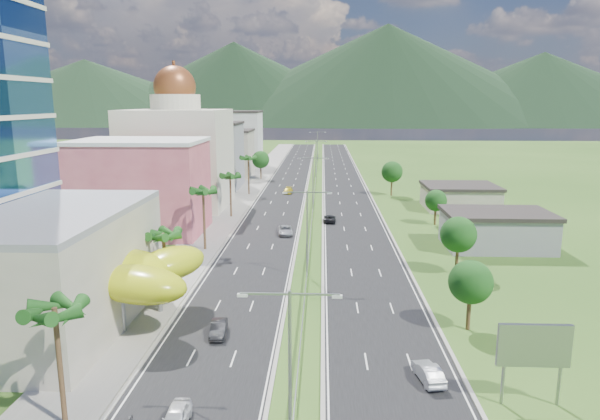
# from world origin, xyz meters

# --- Properties ---
(ground) EXTENTS (500.00, 500.00, 0.00)m
(ground) POSITION_xyz_m (0.00, 0.00, 0.00)
(ground) COLOR #2D5119
(ground) RESTS_ON ground
(road_left) EXTENTS (11.00, 260.00, 0.04)m
(road_left) POSITION_xyz_m (-7.50, 90.00, 0.02)
(road_left) COLOR black
(road_left) RESTS_ON ground
(road_right) EXTENTS (11.00, 260.00, 0.04)m
(road_right) POSITION_xyz_m (7.50, 90.00, 0.02)
(road_right) COLOR black
(road_right) RESTS_ON ground
(sidewalk_left) EXTENTS (7.00, 260.00, 0.12)m
(sidewalk_left) POSITION_xyz_m (-17.00, 90.00, 0.06)
(sidewalk_left) COLOR gray
(sidewalk_left) RESTS_ON ground
(median_guardrail) EXTENTS (0.10, 216.06, 0.76)m
(median_guardrail) POSITION_xyz_m (0.00, 71.99, 0.62)
(median_guardrail) COLOR gray
(median_guardrail) RESTS_ON ground
(streetlight_median_a) EXTENTS (6.04, 0.25, 11.00)m
(streetlight_median_a) POSITION_xyz_m (0.00, -25.00, 6.75)
(streetlight_median_a) COLOR gray
(streetlight_median_a) RESTS_ON ground
(streetlight_median_b) EXTENTS (6.04, 0.25, 11.00)m
(streetlight_median_b) POSITION_xyz_m (0.00, 10.00, 6.75)
(streetlight_median_b) COLOR gray
(streetlight_median_b) RESTS_ON ground
(streetlight_median_c) EXTENTS (6.04, 0.25, 11.00)m
(streetlight_median_c) POSITION_xyz_m (0.00, 50.00, 6.75)
(streetlight_median_c) COLOR gray
(streetlight_median_c) RESTS_ON ground
(streetlight_median_d) EXTENTS (6.04, 0.25, 11.00)m
(streetlight_median_d) POSITION_xyz_m (0.00, 95.00, 6.75)
(streetlight_median_d) COLOR gray
(streetlight_median_d) RESTS_ON ground
(streetlight_median_e) EXTENTS (6.04, 0.25, 11.00)m
(streetlight_median_e) POSITION_xyz_m (0.00, 140.00, 6.75)
(streetlight_median_e) COLOR gray
(streetlight_median_e) RESTS_ON ground
(lime_canopy) EXTENTS (18.00, 15.00, 7.40)m
(lime_canopy) POSITION_xyz_m (-20.00, -4.00, 4.99)
(lime_canopy) COLOR #B5C112
(lime_canopy) RESTS_ON ground
(pink_shophouse) EXTENTS (20.00, 15.00, 15.00)m
(pink_shophouse) POSITION_xyz_m (-28.00, 32.00, 7.50)
(pink_shophouse) COLOR #BB4C5B
(pink_shophouse) RESTS_ON ground
(domed_building) EXTENTS (20.00, 20.00, 28.70)m
(domed_building) POSITION_xyz_m (-28.00, 55.00, 11.35)
(domed_building) COLOR beige
(domed_building) RESTS_ON ground
(midrise_grey) EXTENTS (16.00, 15.00, 16.00)m
(midrise_grey) POSITION_xyz_m (-27.00, 80.00, 8.00)
(midrise_grey) COLOR gray
(midrise_grey) RESTS_ON ground
(midrise_beige) EXTENTS (16.00, 15.00, 13.00)m
(midrise_beige) POSITION_xyz_m (-27.00, 102.00, 6.50)
(midrise_beige) COLOR #9C9681
(midrise_beige) RESTS_ON ground
(midrise_white) EXTENTS (16.00, 15.00, 18.00)m
(midrise_white) POSITION_xyz_m (-27.00, 125.00, 9.00)
(midrise_white) COLOR silver
(midrise_white) RESTS_ON ground
(billboard) EXTENTS (5.20, 0.35, 6.20)m
(billboard) POSITION_xyz_m (17.00, -18.00, 4.42)
(billboard) COLOR gray
(billboard) RESTS_ON ground
(shed_near) EXTENTS (15.00, 10.00, 5.00)m
(shed_near) POSITION_xyz_m (28.00, 25.00, 2.50)
(shed_near) COLOR gray
(shed_near) RESTS_ON ground
(shed_far) EXTENTS (14.00, 12.00, 4.40)m
(shed_far) POSITION_xyz_m (30.00, 55.00, 2.20)
(shed_far) COLOR #9C9681
(shed_far) RESTS_ON ground
(palm_tree_a) EXTENTS (3.60, 3.60, 9.10)m
(palm_tree_a) POSITION_xyz_m (-15.50, -22.00, 8.02)
(palm_tree_a) COLOR #47301C
(palm_tree_a) RESTS_ON ground
(palm_tree_b) EXTENTS (3.60, 3.60, 8.10)m
(palm_tree_b) POSITION_xyz_m (-15.50, 2.00, 7.06)
(palm_tree_b) COLOR #47301C
(palm_tree_b) RESTS_ON ground
(palm_tree_c) EXTENTS (3.60, 3.60, 9.60)m
(palm_tree_c) POSITION_xyz_m (-15.50, 22.00, 8.50)
(palm_tree_c) COLOR #47301C
(palm_tree_c) RESTS_ON ground
(palm_tree_d) EXTENTS (3.60, 3.60, 8.60)m
(palm_tree_d) POSITION_xyz_m (-15.50, 45.00, 7.54)
(palm_tree_d) COLOR #47301C
(palm_tree_d) RESTS_ON ground
(palm_tree_e) EXTENTS (3.60, 3.60, 9.40)m
(palm_tree_e) POSITION_xyz_m (-15.50, 70.00, 8.31)
(palm_tree_e) COLOR #47301C
(palm_tree_e) RESTS_ON ground
(leafy_tree_lfar) EXTENTS (4.90, 4.90, 8.05)m
(leafy_tree_lfar) POSITION_xyz_m (-15.50, 95.00, 5.58)
(leafy_tree_lfar) COLOR #47301C
(leafy_tree_lfar) RESTS_ON ground
(leafy_tree_ra) EXTENTS (4.20, 4.20, 6.90)m
(leafy_tree_ra) POSITION_xyz_m (16.00, -5.00, 4.78)
(leafy_tree_ra) COLOR #47301C
(leafy_tree_ra) RESTS_ON ground
(leafy_tree_rb) EXTENTS (4.55, 4.55, 7.47)m
(leafy_tree_rb) POSITION_xyz_m (19.00, 12.00, 5.18)
(leafy_tree_rb) COLOR #47301C
(leafy_tree_rb) RESTS_ON ground
(leafy_tree_rc) EXTENTS (3.85, 3.85, 6.33)m
(leafy_tree_rc) POSITION_xyz_m (22.00, 40.00, 4.37)
(leafy_tree_rc) COLOR #47301C
(leafy_tree_rc) RESTS_ON ground
(leafy_tree_rd) EXTENTS (4.90, 4.90, 8.05)m
(leafy_tree_rd) POSITION_xyz_m (18.00, 70.00, 5.58)
(leafy_tree_rd) COLOR #47301C
(leafy_tree_rd) RESTS_ON ground
(mountain_ridge) EXTENTS (860.00, 140.00, 90.00)m
(mountain_ridge) POSITION_xyz_m (60.00, 450.00, 0.00)
(mountain_ridge) COLOR black
(mountain_ridge) RESTS_ON ground
(car_white_near_left) EXTENTS (1.72, 4.04, 1.36)m
(car_white_near_left) POSITION_xyz_m (-7.92, -21.83, 0.72)
(car_white_near_left) COLOR silver
(car_white_near_left) RESTS_ON road_left
(car_dark_left) EXTENTS (1.73, 4.13, 1.33)m
(car_dark_left) POSITION_xyz_m (-7.82, -7.38, 0.70)
(car_dark_left) COLOR black
(car_dark_left) RESTS_ON road_left
(car_silver_mid_left) EXTENTS (2.84, 5.19, 1.38)m
(car_silver_mid_left) POSITION_xyz_m (-4.25, 31.70, 0.73)
(car_silver_mid_left) COLOR #9A9CA1
(car_silver_mid_left) RESTS_ON road_left
(car_yellow_far_left) EXTENTS (2.17, 4.71, 1.33)m
(car_yellow_far_left) POSITION_xyz_m (-6.32, 71.86, 0.71)
(car_yellow_far_left) COLOR gold
(car_yellow_far_left) RESTS_ON road_left
(car_silver_right) EXTENTS (2.16, 4.37, 1.38)m
(car_silver_right) POSITION_xyz_m (10.28, -15.00, 0.73)
(car_silver_right) COLOR #B5B7BD
(car_silver_right) RESTS_ON road_right
(car_dark_far_right) EXTENTS (2.39, 4.69, 1.27)m
(car_dark_far_right) POSITION_xyz_m (3.20, 41.29, 0.68)
(car_dark_far_right) COLOR black
(car_dark_far_right) RESTS_ON road_right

